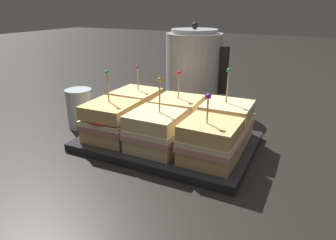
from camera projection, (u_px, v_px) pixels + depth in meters
ground_plane at (168, 145)px, 0.72m from camera, size 6.00×6.00×0.00m
serving_platter at (168, 141)px, 0.72m from camera, size 0.39×0.27×0.02m
sandwich_front_left at (111, 121)px, 0.69m from camera, size 0.12×0.12×0.16m
sandwich_front_center at (154, 130)px, 0.65m from camera, size 0.11×0.11×0.16m
sandwich_front_right at (210, 141)px, 0.60m from camera, size 0.11×0.11×0.14m
sandwich_back_left at (137, 107)px, 0.80m from camera, size 0.11×0.11×0.15m
sandwich_back_center at (179, 114)px, 0.74m from camera, size 0.12×0.12×0.15m
sandwich_back_right at (226, 121)px, 0.69m from camera, size 0.11×0.11×0.17m
kettle_steel at (194, 70)px, 0.94m from camera, size 0.19×0.17×0.27m
drinking_glass at (80, 108)px, 0.81m from camera, size 0.07×0.07×0.10m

